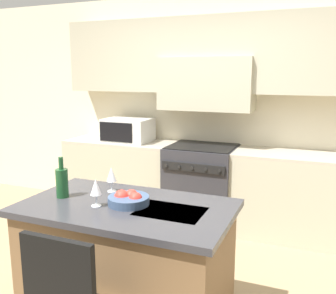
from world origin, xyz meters
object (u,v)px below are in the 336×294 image
wine_glass_far (111,175)px  fruit_bowl (129,199)px  wine_glass_near (96,188)px  wine_bottle (62,182)px  microwave (128,130)px  range_stove (201,185)px

wine_glass_far → fruit_bowl: wine_glass_far is taller
fruit_bowl → wine_glass_near: bearing=-145.7°
wine_bottle → wine_glass_near: 0.34m
microwave → fruit_bowl: bearing=-61.7°
wine_bottle → wine_glass_near: (0.33, -0.07, 0.02)m
range_stove → microwave: bearing=178.9°
wine_bottle → wine_glass_far: (0.27, 0.24, 0.02)m
microwave → fruit_bowl: (1.04, -1.94, -0.15)m
wine_glass_near → wine_glass_far: 0.33m
range_stove → wine_glass_far: 1.82m
microwave → fruit_bowl: 2.20m
microwave → range_stove: bearing=-1.1°
wine_glass_near → fruit_bowl: 0.24m
range_stove → microwave: size_ratio=1.68×
wine_glass_near → wine_glass_far: size_ratio=1.00×
wine_glass_far → range_stove: bearing=83.9°
microwave → wine_bottle: size_ratio=1.90×
range_stove → wine_bottle: 2.08m
range_stove → fruit_bowl: (0.06, -1.92, 0.45)m
range_stove → wine_bottle: wine_bottle is taller
microwave → wine_glass_far: (0.79, -1.74, -0.06)m
microwave → wine_glass_near: bearing=-67.3°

